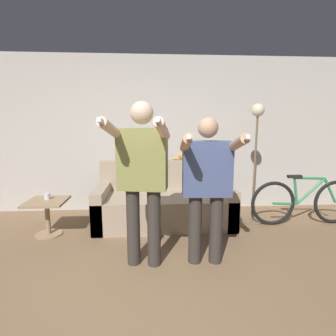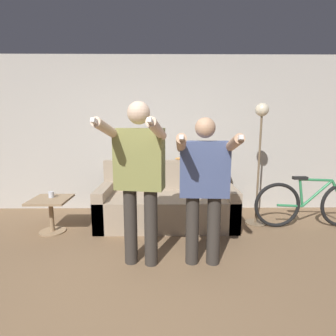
{
  "view_description": "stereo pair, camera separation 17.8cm",
  "coord_description": "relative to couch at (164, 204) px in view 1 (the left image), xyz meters",
  "views": [
    {
      "loc": [
        0.12,
        -1.85,
        1.49
      ],
      "look_at": [
        0.33,
        1.34,
        0.95
      ],
      "focal_mm": 28.0,
      "sensor_mm": 36.0,
      "label": 1
    },
    {
      "loc": [
        0.3,
        -1.85,
        1.49
      ],
      "look_at": [
        0.33,
        1.34,
        0.95
      ],
      "focal_mm": 28.0,
      "sensor_mm": 36.0,
      "label": 2
    }
  ],
  "objects": [
    {
      "name": "person_right",
      "position": [
        0.38,
        -1.2,
        0.62
      ],
      "size": [
        0.59,
        0.69,
        1.55
      ],
      "rotation": [
        0.0,
        0.0,
        -0.06
      ],
      "color": "#38332D",
      "rests_on": "ground_plane"
    },
    {
      "name": "person_left",
      "position": [
        -0.28,
        -1.19,
        0.72
      ],
      "size": [
        0.64,
        0.73,
        1.71
      ],
      "rotation": [
        0.0,
        0.0,
        -0.18
      ],
      "color": "#38332D",
      "rests_on": "ground_plane"
    },
    {
      "name": "cat",
      "position": [
        0.42,
        0.34,
        0.71
      ],
      "size": [
        0.46,
        0.12,
        0.18
      ],
      "color": "tan",
      "rests_on": "couch"
    },
    {
      "name": "side_table",
      "position": [
        -1.59,
        -0.34,
        0.06
      ],
      "size": [
        0.5,
        0.5,
        0.48
      ],
      "color": "#A38460",
      "rests_on": "ground_plane"
    },
    {
      "name": "couch",
      "position": [
        0.0,
        0.0,
        0.0
      ],
      "size": [
        1.99,
        0.91,
        0.91
      ],
      "color": "tan",
      "rests_on": "ground_plane"
    },
    {
      "name": "cup",
      "position": [
        -1.6,
        -0.29,
        0.23
      ],
      "size": [
        0.07,
        0.07,
        0.08
      ],
      "color": "silver",
      "rests_on": "side_table"
    },
    {
      "name": "ground_plane",
      "position": [
        -0.32,
        -1.95,
        -0.29
      ],
      "size": [
        16.0,
        16.0,
        0.0
      ],
      "primitive_type": "plane",
      "color": "#846647"
    },
    {
      "name": "bicycle",
      "position": [
        2.07,
        -0.2,
        0.06
      ],
      "size": [
        1.62,
        0.07,
        0.75
      ],
      "color": "black",
      "rests_on": "ground_plane"
    },
    {
      "name": "floor_lamp",
      "position": [
        1.34,
        -0.06,
        0.96
      ],
      "size": [
        0.3,
        0.3,
        1.77
      ],
      "color": "#756047",
      "rests_on": "ground_plane"
    },
    {
      "name": "wall_back",
      "position": [
        -0.32,
        0.71,
        1.01
      ],
      "size": [
        10.0,
        0.05,
        2.6
      ],
      "color": "beige",
      "rests_on": "ground_plane"
    }
  ]
}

